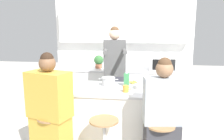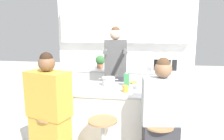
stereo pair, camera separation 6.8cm
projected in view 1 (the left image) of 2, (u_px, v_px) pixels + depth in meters
name	position (u px, v px, depth m)	size (l,w,h in m)	color
wall_back	(123.00, 38.00, 4.79)	(3.02, 0.22, 2.70)	white
back_counter	(121.00, 90.00, 4.67)	(2.81, 0.67, 0.92)	white
kitchen_island	(111.00, 117.00, 3.22)	(1.62, 0.80, 0.90)	black
person_cooking	(115.00, 77.00, 3.87)	(0.45, 0.61, 1.78)	#383842
person_wrapped_blanket	(50.00, 116.00, 2.67)	(0.57, 0.43, 1.47)	gold
person_seated_near	(162.00, 125.00, 2.49)	(0.46, 0.31, 1.43)	#333338
cooking_pot	(108.00, 81.00, 3.27)	(0.29, 0.20, 0.13)	#B7BABC
fruit_bowl	(141.00, 87.00, 3.11)	(0.22, 0.22, 0.06)	#B7BABC
mixing_bowl_steel	(154.00, 83.00, 3.26)	(0.19, 0.19, 0.08)	silver
coffee_cup_near	(126.00, 89.00, 2.93)	(0.11, 0.08, 0.09)	orange
coffee_cup_far	(155.00, 89.00, 2.92)	(0.12, 0.09, 0.10)	#4C7099
banana_bunch	(133.00, 82.00, 3.38)	(0.17, 0.12, 0.05)	yellow
juice_carton	(127.00, 80.00, 3.23)	(0.08, 0.08, 0.21)	#38844C
microwave	(162.00, 63.00, 4.40)	(0.51, 0.34, 0.27)	white
potted_plant	(99.00, 61.00, 4.62)	(0.20, 0.20, 0.28)	#A86042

